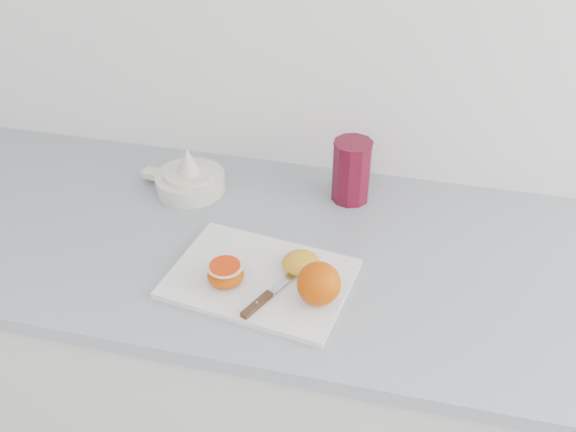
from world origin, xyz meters
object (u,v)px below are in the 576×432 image
Objects in this scene: cutting_board at (260,279)px; citrus_juicer at (189,178)px; counter at (265,385)px; red_tumbler at (352,173)px; half_orange at (225,274)px.

cutting_board is 0.35m from citrus_juicer.
counter is 17.37× the size of red_tumbler.
citrus_juicer is 1.41× the size of red_tumbler.
citrus_juicer is (-0.18, 0.29, -0.00)m from half_orange.
cutting_board is 2.33× the size of red_tumbler.
counter is at bearing -34.52° from citrus_juicer.
half_orange is at bearing -116.96° from red_tumbler.
citrus_juicer is (-0.23, 0.26, 0.02)m from cutting_board.
cutting_board is at bearing -48.07° from citrus_juicer.
half_orange is at bearing -58.38° from citrus_juicer.
red_tumbler is at bearing 63.04° from half_orange.
counter is 0.50m from half_orange.
red_tumbler reaches higher than citrus_juicer.
red_tumbler is at bearing 7.97° from citrus_juicer.
cutting_board is at bearing -75.22° from counter.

